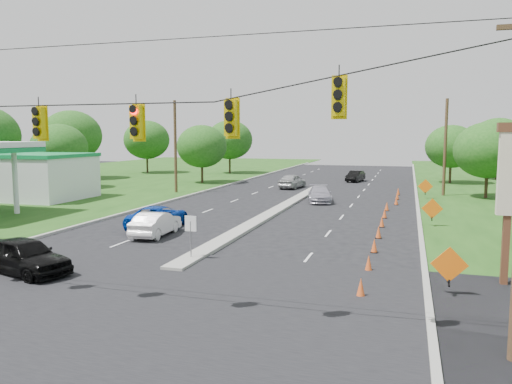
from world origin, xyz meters
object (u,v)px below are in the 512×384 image
(black_sedan, at_px, (25,256))
(blue_pickup, at_px, (158,217))
(white_sedan, at_px, (156,224))
(gas_station, at_px, (7,171))

(black_sedan, xyz_separation_m, blue_pickup, (0.28, 10.81, -0.07))
(black_sedan, distance_m, white_sedan, 8.73)
(black_sedan, relative_size, white_sedan, 1.07)
(blue_pickup, bearing_deg, gas_station, -23.70)
(black_sedan, height_order, white_sedan, black_sedan)
(gas_station, height_order, white_sedan, gas_station)
(black_sedan, xyz_separation_m, white_sedan, (1.31, 8.63, -0.07))
(white_sedan, distance_m, blue_pickup, 2.41)
(gas_station, relative_size, black_sedan, 4.41)
(gas_station, distance_m, white_sedan, 21.75)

